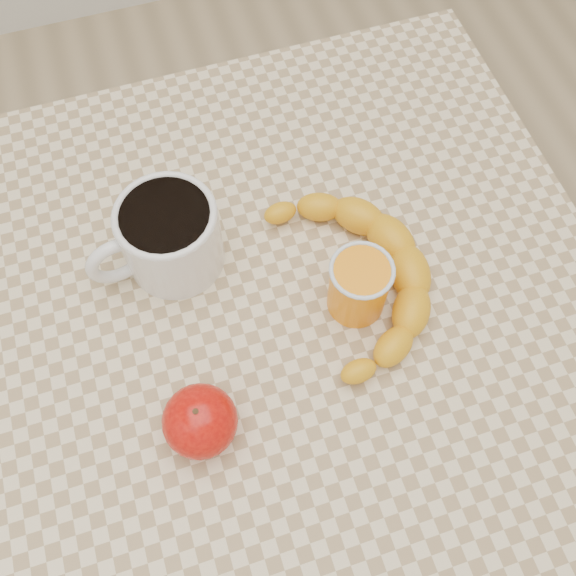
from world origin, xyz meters
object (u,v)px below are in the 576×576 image
object	(u,v)px
apple	(200,421)
coffee_mug	(168,236)
banana	(355,277)
table	(288,323)
orange_juice_glass	(359,286)

from	to	relation	value
apple	coffee_mug	bearing A→B (deg)	84.98
coffee_mug	banana	bearing A→B (deg)	-27.68
table	orange_juice_glass	distance (m)	0.15
table	coffee_mug	size ratio (longest dim) A/B	4.53
coffee_mug	apple	distance (m)	0.22
banana	table	bearing A→B (deg)	176.08
orange_juice_glass	banana	bearing A→B (deg)	75.25
table	apple	bearing A→B (deg)	-137.11
coffee_mug	banana	distance (m)	0.23
orange_juice_glass	banana	world-z (taller)	orange_juice_glass
orange_juice_glass	coffee_mug	bearing A→B (deg)	146.95
coffee_mug	orange_juice_glass	world-z (taller)	coffee_mug
table	coffee_mug	world-z (taller)	coffee_mug
coffee_mug	orange_juice_glass	xyz separation A→B (m)	(0.20, -0.13, -0.01)
table	coffee_mug	bearing A→B (deg)	142.32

